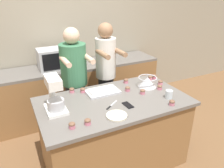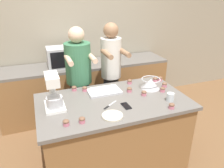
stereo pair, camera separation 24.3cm
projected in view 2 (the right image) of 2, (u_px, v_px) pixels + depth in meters
ground_plane at (113, 160)px, 2.83m from camera, size 16.00×16.00×0.00m
back_wall at (79, 32)px, 3.74m from camera, size 10.00×0.06×2.70m
island_counter at (113, 132)px, 2.65m from camera, size 1.69×0.95×0.88m
back_counter at (86, 88)px, 3.81m from camera, size 2.80×0.60×0.89m
person_left at (80, 84)px, 2.99m from camera, size 0.35×0.51×1.61m
person_right at (111, 77)px, 3.12m from camera, size 0.30×0.48×1.64m
stand_mixer at (53, 93)px, 2.25m from camera, size 0.20×0.30×0.38m
mixing_bowl at (151, 83)px, 2.73m from camera, size 0.24×0.24×0.13m
baking_tray at (104, 91)px, 2.65m from camera, size 0.39×0.25×0.04m
microwave_oven at (65, 57)px, 3.46m from camera, size 0.55×0.34×0.31m
cell_phone at (126, 106)px, 2.34m from camera, size 0.08×0.15×0.01m
drinking_glass at (170, 97)px, 2.44m from camera, size 0.08×0.08×0.09m
small_plate at (112, 116)px, 2.15m from camera, size 0.21×0.21×0.02m
knife at (109, 105)px, 2.35m from camera, size 0.19×0.14×0.01m
cupcake_0 at (163, 89)px, 2.66m from camera, size 0.06×0.06×0.06m
cupcake_1 at (160, 79)px, 2.97m from camera, size 0.06×0.06×0.06m
cupcake_2 at (82, 120)px, 2.05m from camera, size 0.06×0.06×0.06m
cupcake_3 at (130, 81)px, 2.88m from camera, size 0.06×0.06×0.06m
cupcake_4 at (74, 88)px, 2.69m from camera, size 0.06×0.06×0.06m
cupcake_5 at (144, 93)px, 2.56m from camera, size 0.06×0.06×0.06m
cupcake_6 at (172, 106)px, 2.29m from camera, size 0.06×0.06×0.06m
cupcake_7 at (165, 85)px, 2.79m from camera, size 0.06×0.06×0.06m
cupcake_8 at (85, 89)px, 2.68m from camera, size 0.06×0.06×0.06m
cupcake_9 at (129, 89)px, 2.65m from camera, size 0.06×0.06×0.06m
cupcake_10 at (155, 79)px, 2.95m from camera, size 0.06×0.06×0.06m
cupcake_11 at (66, 123)px, 2.01m from camera, size 0.06×0.06×0.06m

